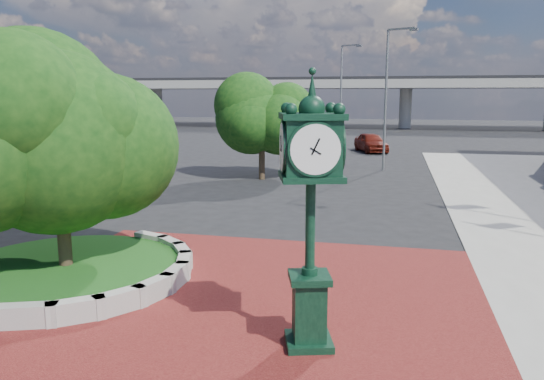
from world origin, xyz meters
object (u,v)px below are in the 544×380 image
(parked_car, at_px, (371,142))
(post_clock, at_px, (311,202))
(street_lamp_far, at_px, (343,87))
(street_lamp_near, at_px, (389,89))

(parked_car, bearing_deg, post_clock, -109.79)
(parked_car, bearing_deg, street_lamp_far, 100.32)
(post_clock, relative_size, street_lamp_near, 0.59)
(post_clock, distance_m, parked_car, 37.52)
(post_clock, bearing_deg, street_lamp_far, 94.75)
(street_lamp_near, xyz_separation_m, street_lamp_far, (-4.57, 16.58, 0.31))
(post_clock, relative_size, street_lamp_far, 0.56)
(post_clock, height_order, parked_car, post_clock)
(parked_car, bearing_deg, street_lamp_near, -102.94)
(parked_car, xyz_separation_m, street_lamp_near, (1.54, -11.51, 4.50))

